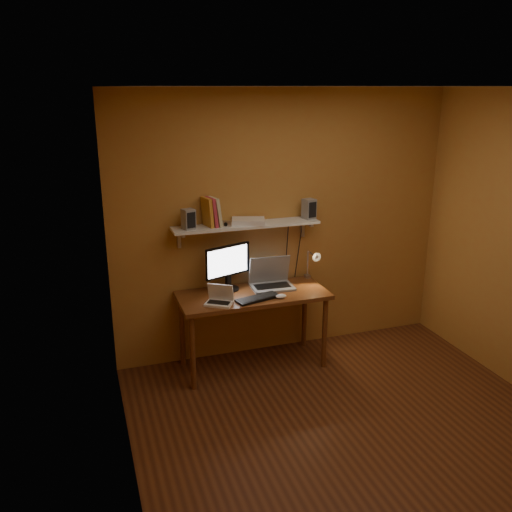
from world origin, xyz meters
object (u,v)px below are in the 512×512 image
object	(u,v)px
keyboard	(258,298)
netbook	(220,298)
desk_lamp	(313,261)
speaker_left	(189,219)
desk	(253,302)
mouse	(281,296)
shelf_camera	(226,224)
wall_shelf	(246,225)
router	(248,221)
laptop	(271,279)
monitor	(228,265)
speaker_right	(309,209)

from	to	relation	value
keyboard	netbook	bearing A→B (deg)	162.63
desk_lamp	speaker_left	bearing A→B (deg)	177.63
desk	desk_lamp	size ratio (longest dim) A/B	3.73
mouse	shelf_camera	distance (m)	0.83
desk_lamp	speaker_left	distance (m)	1.31
speaker_left	desk_lamp	bearing A→B (deg)	-18.49
wall_shelf	desk_lamp	distance (m)	0.77
mouse	keyboard	bearing A→B (deg)	169.84
desk	keyboard	world-z (taller)	keyboard
desk_lamp	shelf_camera	size ratio (longest dim) A/B	3.77
wall_shelf	router	size ratio (longest dim) A/B	4.60
laptop	keyboard	size ratio (longest dim) A/B	1.00
shelf_camera	desk	bearing A→B (deg)	-33.95
keyboard	laptop	bearing A→B (deg)	36.56
keyboard	monitor	bearing A→B (deg)	104.65
keyboard	desk_lamp	bearing A→B (deg)	8.70
desk_lamp	shelf_camera	bearing A→B (deg)	178.91
speaker_left	wall_shelf	bearing A→B (deg)	-14.25
desk	desk_lamp	xyz separation A→B (m)	(0.66, 0.13, 0.29)
monitor	mouse	world-z (taller)	monitor
shelf_camera	router	distance (m)	0.23
wall_shelf	desk_lamp	bearing A→B (deg)	-5.88
monitor	speaker_left	distance (m)	0.59
speaker_left	shelf_camera	size ratio (longest dim) A/B	1.83
speaker_left	speaker_right	distance (m)	1.19
keyboard	speaker_left	world-z (taller)	speaker_left
wall_shelf	laptop	distance (m)	0.58
laptop	speaker_right	size ratio (longest dim) A/B	2.16
laptop	mouse	distance (m)	0.33
desk	laptop	distance (m)	0.30
laptop	keyboard	world-z (taller)	laptop
laptop	desk_lamp	xyz separation A→B (m)	(0.44, 0.00, 0.13)
desk_lamp	speaker_left	world-z (taller)	speaker_left
speaker_left	shelf_camera	xyz separation A→B (m)	(0.34, -0.03, -0.06)
laptop	router	bearing A→B (deg)	167.73
netbook	keyboard	size ratio (longest dim) A/B	0.69
mouse	shelf_camera	size ratio (longest dim) A/B	1.04
laptop	shelf_camera	xyz separation A→B (m)	(-0.44, 0.02, 0.58)
laptop	shelf_camera	distance (m)	0.72
desk	netbook	distance (m)	0.41
desk_lamp	router	xyz separation A→B (m)	(-0.64, 0.06, 0.44)
router	laptop	bearing A→B (deg)	-15.40
shelf_camera	desk_lamp	bearing A→B (deg)	-1.09
speaker_left	router	size ratio (longest dim) A/B	0.60
keyboard	shelf_camera	world-z (taller)	shelf_camera
netbook	speaker_left	xyz separation A→B (m)	(-0.19, 0.32, 0.67)
netbook	shelf_camera	size ratio (longest dim) A/B	2.88
speaker_right	wall_shelf	bearing A→B (deg)	166.67
laptop	speaker_left	distance (m)	1.00
wall_shelf	shelf_camera	size ratio (longest dim) A/B	14.09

